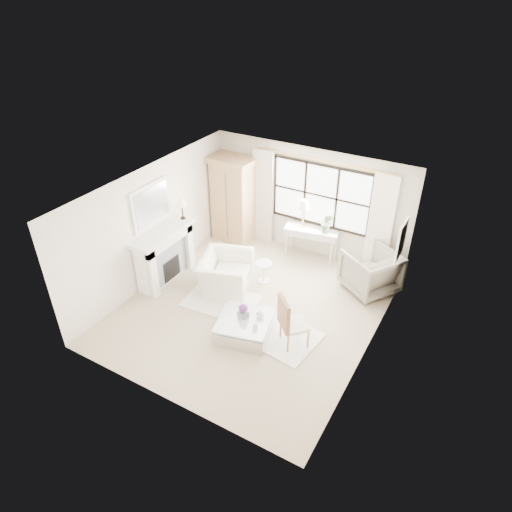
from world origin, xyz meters
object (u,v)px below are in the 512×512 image
object	(u,v)px
console_table	(311,243)
club_armchair	(225,273)
armoire	(233,199)
coffee_table	(245,327)

from	to	relation	value
console_table	club_armchair	size ratio (longest dim) A/B	1.13
armoire	console_table	xyz separation A→B (m)	(2.14, 0.16, -0.74)
club_armchair	coffee_table	world-z (taller)	club_armchair
armoire	console_table	bearing A→B (deg)	7.63
club_armchair	coffee_table	distance (m)	1.63
armoire	club_armchair	world-z (taller)	armoire
club_armchair	coffee_table	size ratio (longest dim) A/B	0.99
club_armchair	coffee_table	xyz separation A→B (m)	(1.17, -1.12, -0.21)
armoire	console_table	world-z (taller)	armoire
club_armchair	console_table	bearing A→B (deg)	-45.98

